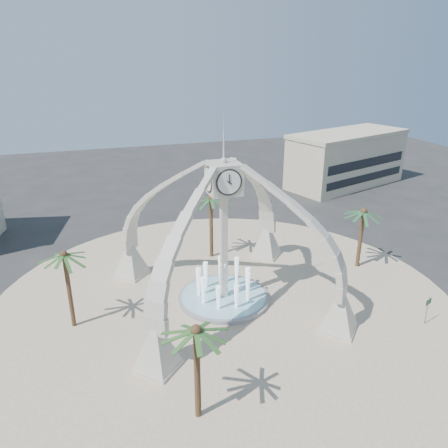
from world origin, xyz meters
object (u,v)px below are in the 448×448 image
object	(u,v)px
palm_west	(64,256)
palm_north	(211,199)
clock_tower	(224,232)
palm_south	(196,332)
street_sign	(428,305)
fountain	(224,297)
palm_east	(364,212)

from	to	relation	value
palm_west	palm_north	world-z (taller)	palm_north
clock_tower	palm_south	size ratio (longest dim) A/B	2.62
palm_west	palm_south	bearing A→B (deg)	-59.79
clock_tower	street_sign	xyz separation A→B (m)	(14.12, -8.52, -4.75)
clock_tower	palm_south	distance (m)	13.27
fountain	palm_east	world-z (taller)	palm_east
fountain	palm_north	distance (m)	10.78
palm_south	clock_tower	bearing A→B (deg)	65.25
palm_west	palm_east	bearing A→B (deg)	4.04
fountain	clock_tower	bearing A→B (deg)	-90.00
palm_east	palm_north	xyz separation A→B (m)	(-13.41, 6.82, 0.59)
street_sign	fountain	bearing A→B (deg)	128.46
palm_south	palm_west	bearing A→B (deg)	120.21
clock_tower	palm_north	bearing A→B (deg)	80.31
palm_east	palm_west	world-z (taller)	palm_west
clock_tower	palm_west	size ratio (longest dim) A/B	2.57
clock_tower	fountain	xyz separation A→B (m)	(0.00, 0.00, -6.20)
palm_east	palm_south	xyz separation A→B (m)	(-20.45, -13.93, 0.13)
fountain	palm_west	xyz separation A→B (m)	(-12.53, -0.05, 5.90)
clock_tower	palm_north	distance (m)	8.84
clock_tower	street_sign	distance (m)	17.16
palm_south	street_sign	bearing A→B (deg)	10.15
palm_north	palm_south	xyz separation A→B (m)	(-7.04, -20.76, -0.46)
palm_east	street_sign	distance (m)	11.23
palm_north	street_sign	world-z (taller)	palm_north
fountain	street_sign	size ratio (longest dim) A/B	3.28
palm_north	palm_west	bearing A→B (deg)	-148.00
street_sign	palm_north	bearing A→B (deg)	105.81
palm_east	palm_south	size ratio (longest dim) A/B	0.98
palm_south	street_sign	xyz separation A→B (m)	(19.67, 3.52, -4.25)
palm_west	palm_south	world-z (taller)	palm_west
clock_tower	palm_west	xyz separation A→B (m)	(-12.53, -0.05, -0.30)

